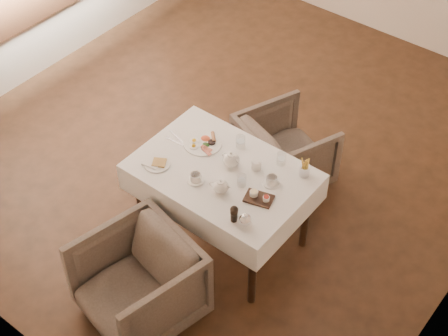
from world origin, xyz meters
The scene contains 20 objects.
table centered at (0.60, -0.92, 0.64)m, with size 1.28×0.88×0.75m.
armchair_near centered at (0.58, -1.84, 0.35)m, with size 0.74×0.76×0.69m, color #4A3F36.
armchair_far centered at (0.59, -0.06, 0.32)m, with size 0.68×0.70×0.64m, color #4A3F36.
breakfast_plate centered at (0.31, -0.79, 0.77)m, with size 0.29×0.29×0.04m.
side_plate centered at (0.18, -1.17, 0.76)m, with size 0.20×0.19×0.02m.
teapot_centre centered at (0.62, -0.84, 0.82)m, with size 0.17×0.13×0.13m, color white, non-canonical shape.
teapot_front centered at (0.73, -1.10, 0.82)m, with size 0.15×0.12×0.12m, color white, non-canonical shape.
creamer centered at (0.79, -0.76, 0.80)m, with size 0.07×0.07×0.08m, color white.
teacup_near centered at (0.52, -1.12, 0.78)m, with size 0.13×0.13×0.06m.
teacup_far centered at (0.96, -0.81, 0.78)m, with size 0.13×0.13×0.06m.
glass_left centered at (0.55, -0.64, 0.80)m, with size 0.07×0.07×0.10m, color silver.
glass_mid centered at (0.80, -0.95, 0.80)m, with size 0.07×0.07×0.09m, color silver.
glass_right centered at (0.90, -0.60, 0.80)m, with size 0.07×0.07×0.09m, color silver.
condiment_board centered at (0.98, -0.99, 0.77)m, with size 0.22×0.18×0.05m.
pepper_mill_left centered at (0.95, -1.24, 0.81)m, with size 0.06×0.06×0.12m, color black, non-canonical shape.
pepper_mill_right centered at (0.96, -1.25, 0.81)m, with size 0.05×0.05×0.11m, color black, non-canonical shape.
silver_pot centered at (1.04, -1.24, 0.81)m, with size 0.11×0.09×0.11m, color white, non-canonical shape.
fries_cup centered at (1.09, -0.60, 0.83)m, with size 0.08×0.08×0.16m.
cutlery_fork centered at (0.11, -0.86, 0.76)m, with size 0.02×0.20×0.00m, color silver.
cutlery_knife centered at (0.14, -0.90, 0.76)m, with size 0.02×0.19×0.00m, color silver.
Camera 1 is at (2.80, -3.69, 4.24)m, focal length 55.00 mm.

